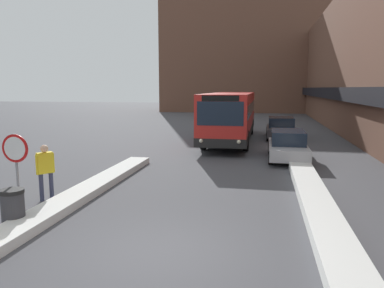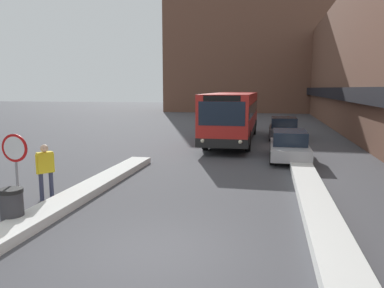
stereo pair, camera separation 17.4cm
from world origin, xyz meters
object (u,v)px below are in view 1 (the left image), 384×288
at_px(city_bus, 231,115).
at_px(parked_car_front, 288,145).
at_px(stop_sign, 16,157).
at_px(pedestrian, 45,167).
at_px(parked_car_middle, 281,128).
at_px(trash_bin, 13,208).

relative_size(city_bus, parked_car_front, 2.75).
distance_m(city_bus, stop_sign, 16.23).
height_order(stop_sign, pedestrian, stop_sign).
relative_size(parked_car_middle, trash_bin, 4.75).
height_order(parked_car_middle, trash_bin, parked_car_middle).
relative_size(parked_car_front, parked_car_middle, 1.00).
relative_size(parked_car_middle, stop_sign, 2.01).
bearing_deg(parked_car_front, parked_car_middle, 90.00).
distance_m(parked_car_front, parked_car_middle, 7.89).
bearing_deg(trash_bin, pedestrian, 101.39).
bearing_deg(stop_sign, parked_car_front, 52.00).
xyz_separation_m(city_bus, pedestrian, (-4.43, -14.19, -0.68)).
relative_size(parked_car_front, stop_sign, 2.01).
bearing_deg(parked_car_middle, parked_car_front, -90.00).
bearing_deg(stop_sign, city_bus, 74.46).
distance_m(city_bus, pedestrian, 14.88).
bearing_deg(pedestrian, trash_bin, -129.22).
bearing_deg(pedestrian, parked_car_middle, 13.96).
height_order(parked_car_front, parked_car_middle, parked_car_middle).
xyz_separation_m(parked_car_middle, pedestrian, (-7.71, -16.21, 0.31)).
xyz_separation_m(city_bus, parked_car_front, (3.28, -5.87, -1.02)).
distance_m(city_bus, parked_car_front, 6.80).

